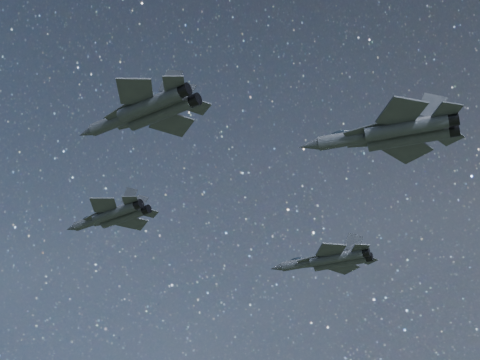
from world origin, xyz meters
The scene contains 4 objects.
jet_lead centered at (-19.53, -4.95, 156.64)m, with size 15.19×10.77×3.86m.
jet_left centered at (-0.92, 24.15, 156.30)m, with size 17.47×12.03×4.39m.
jet_right centered at (-1.01, -19.37, 157.59)m, with size 17.10×12.09×4.33m.
jet_slot centered at (20.29, -0.36, 157.27)m, with size 19.50×13.13×4.92m.
Camera 1 is at (40.80, -62.20, 111.45)m, focal length 50.00 mm.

